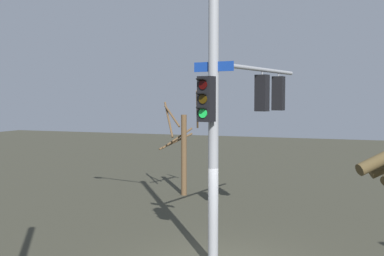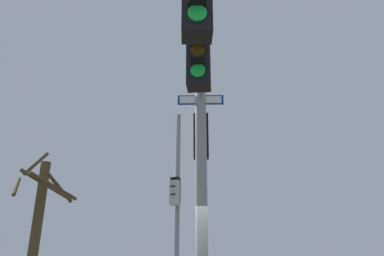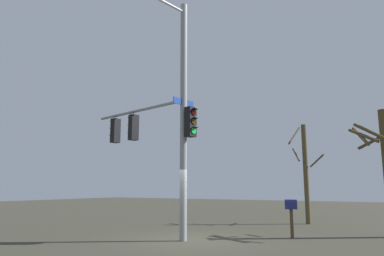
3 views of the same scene
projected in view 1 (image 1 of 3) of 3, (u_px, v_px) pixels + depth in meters
The scene contains 2 objects.
main_signal_pole_assembly at pixel (226, 79), 12.58m from camera, with size 4.52×5.99×8.98m.
bare_tree_across_street at pixel (183, 148), 20.68m from camera, with size 1.99×2.20×4.58m.
Camera 1 is at (-3.30, 11.10, 4.25)m, focal length 44.29 mm.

